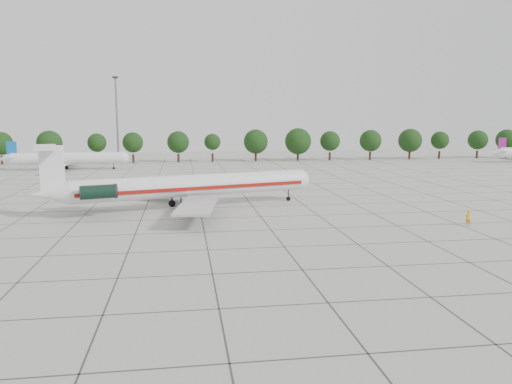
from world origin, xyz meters
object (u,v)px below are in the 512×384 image
Objects in this scene: main_airliner at (180,186)px; floodlight_mast at (117,114)px; ground_crew at (468,218)px; bg_airliner_b at (67,159)px.

floodlight_mast is at bearing 86.82° from main_airliner.
floodlight_mast is (-54.70, 101.27, 13.27)m from ground_crew.
ground_crew is 0.07× the size of bg_airliner_b.
bg_airliner_b is at bearing 99.86° from main_airliner.
ground_crew is at bearing -49.83° from bg_airliner_b.
main_airliner reaches higher than bg_airliner_b.
bg_airliner_b is at bearing -110.93° from floodlight_mast.
bg_airliner_b is (-28.77, 59.50, -0.54)m from main_airliner.
main_airliner is at bearing -77.23° from floodlight_mast.
main_airliner is 20.35× the size of ground_crew.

